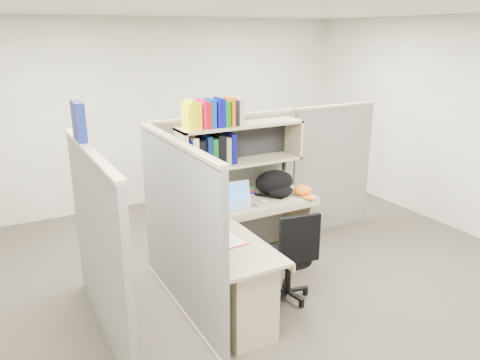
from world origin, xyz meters
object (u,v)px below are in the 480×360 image
snack_canister (223,233)px  task_chair (290,270)px  backpack (277,184)px  laptop (239,196)px  desk (244,269)px

snack_canister → task_chair: 0.79m
task_chair → backpack: bearing=64.5°
backpack → snack_canister: bearing=-164.9°
laptop → snack_canister: size_ratio=3.20×
backpack → task_chair: size_ratio=0.49×
task_chair → desk: bearing=172.8°
laptop → backpack: 0.57m
backpack → snack_canister: (-1.06, -0.76, -0.08)m
desk → task_chair: task_chair is taller
backpack → laptop: bearing=173.0°
backpack → snack_canister: backpack is taller
laptop → backpack: bearing=17.7°
desk → backpack: size_ratio=3.79×
laptop → task_chair: laptop is taller
task_chair → laptop: bearing=98.8°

